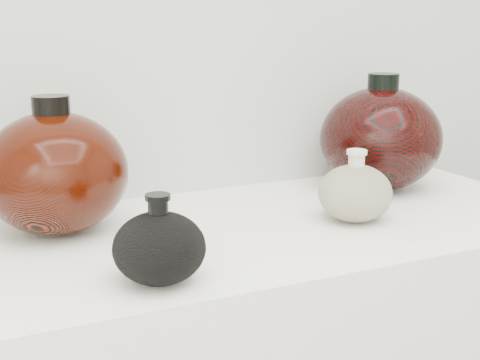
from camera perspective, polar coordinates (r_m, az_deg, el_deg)
name	(u,v)px	position (r m, az deg, el deg)	size (l,w,h in m)	color
black_gourd_vase	(159,247)	(0.89, -6.90, -5.72)	(0.16, 0.16, 0.12)	black
cream_gourd_vase	(355,192)	(1.16, 9.80, -1.06)	(0.14, 0.14, 0.12)	beige
left_round_pot	(55,172)	(1.11, -15.48, 0.62)	(0.31, 0.31, 0.22)	black
right_round_pot	(381,138)	(1.37, 11.90, 3.52)	(0.29, 0.29, 0.23)	black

